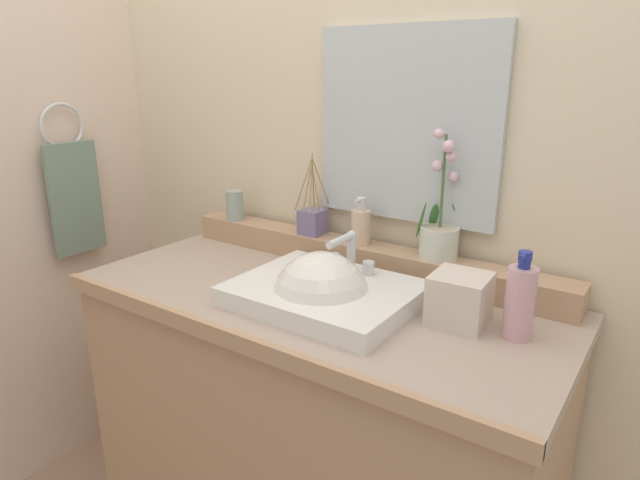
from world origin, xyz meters
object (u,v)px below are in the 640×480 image
sink_basin (322,298)px  soap_bar (308,260)px  tissue_box (460,299)px  potted_plant (440,231)px  tumbler_cup (235,205)px  lotion_bottle (520,301)px  hand_towel (75,199)px  soap_dispenser (362,226)px  reed_diffuser (312,221)px

sink_basin → soap_bar: (-0.12, 0.11, 0.05)m
soap_bar → tissue_box: tissue_box is taller
potted_plant → tumbler_cup: potted_plant is taller
lotion_bottle → hand_towel: hand_towel is taller
potted_plant → tissue_box: size_ratio=2.71×
soap_bar → potted_plant: potted_plant is taller
tissue_box → hand_towel: bearing=-176.6°
tumbler_cup → hand_towel: 0.60m
soap_bar → soap_dispenser: (0.07, 0.17, 0.07)m
lotion_bottle → tissue_box: size_ratio=1.57×
soap_dispenser → reed_diffuser: (-0.18, 0.00, -0.01)m
reed_diffuser → tissue_box: reed_diffuser is taller
soap_bar → hand_towel: 0.97m
soap_dispenser → reed_diffuser: size_ratio=0.55×
lotion_bottle → tissue_box: lotion_bottle is taller
soap_bar → tumbler_cup: size_ratio=0.69×
sink_basin → soap_dispenser: bearing=100.4°
soap_bar → soap_dispenser: 0.20m
tumbler_cup → soap_bar: bearing=-20.6°
sink_basin → lotion_bottle: size_ratio=2.22×
potted_plant → soap_bar: bearing=-148.4°
tumbler_cup → soap_dispenser: bearing=1.0°
soap_dispenser → hand_towel: hand_towel is taller
soap_dispenser → hand_towel: size_ratio=0.35×
sink_basin → soap_bar: 0.17m
tumbler_cup → tissue_box: 0.90m
reed_diffuser → lotion_bottle: bearing=-14.9°
soap_bar → lotion_bottle: (0.59, -0.01, 0.02)m
sink_basin → soap_dispenser: 0.31m
reed_diffuser → tissue_box: size_ratio=1.97×
reed_diffuser → tumbler_cup: bearing=-177.8°
sink_basin → soap_bar: sink_basin is taller
sink_basin → hand_towel: (-1.09, 0.01, 0.11)m
sink_basin → tumbler_cup: 0.63m
soap_bar → tumbler_cup: tumbler_cup is taller
soap_bar → sink_basin: bearing=-41.7°
soap_bar → potted_plant: size_ratio=0.20×
tumbler_cup → lotion_bottle: size_ratio=0.50×
hand_towel → soap_dispenser: bearing=14.5°
potted_plant → reed_diffuser: potted_plant is taller
lotion_bottle → soap_bar: bearing=179.0°
sink_basin → lotion_bottle: lotion_bottle is taller
sink_basin → tissue_box: sink_basin is taller
soap_dispenser → lotion_bottle: (0.51, -0.18, -0.05)m
hand_towel → lotion_bottle: bearing=3.2°
soap_dispenser → tissue_box: bearing=-26.0°
soap_dispenser → tumbler_cup: 0.50m
reed_diffuser → sink_basin: bearing=-50.6°
lotion_bottle → tumbler_cup: bearing=170.4°
sink_basin → hand_towel: bearing=179.3°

